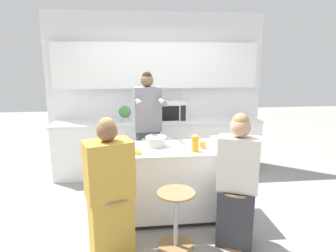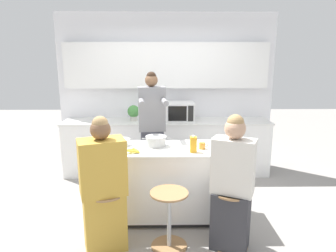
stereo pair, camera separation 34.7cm
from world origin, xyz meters
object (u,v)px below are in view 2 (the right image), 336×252
Objects in this scene: bar_stool_rightmost at (231,215)px; microwave at (179,112)px; banana_bunch at (133,151)px; juice_carton at (193,144)px; person_cooking at (152,135)px; person_wrapped_blanket at (103,189)px; person_seated_near at (232,189)px; kitchen_island at (168,182)px; bar_stool_leftmost at (107,216)px; potted_plant at (134,112)px; bar_stool_center at (169,216)px; coffee_cup_near at (202,146)px; fruit_bowl at (219,142)px; cooking_pot at (156,141)px.

microwave reaches higher than bar_stool_rightmost.
juice_carton reaches higher than banana_bunch.
person_cooking is 1.42m from person_wrapped_blanket.
person_seated_near is (0.85, -1.33, -0.22)m from person_cooking.
kitchen_island is 0.91m from bar_stool_leftmost.
bar_stool_leftmost is 2.23m from potted_plant.
banana_bunch is (0.26, 0.46, 0.26)m from person_wrapped_blanket.
person_seated_near reaches higher than bar_stool_center.
coffee_cup_near is (0.40, 0.58, 0.58)m from bar_stool_center.
person_wrapped_blanket is 1.25m from coffee_cup_near.
person_seated_near reaches higher than fruit_bowl.
bar_stool_leftmost is (-0.65, -0.63, -0.10)m from kitchen_island.
banana_bunch is 1.69m from potted_plant.
person_seated_near is 7.58× the size of banana_bunch.
bar_stool_rightmost is 3.17× the size of juice_carton.
cooking_pot is (-0.15, 0.71, 0.61)m from bar_stool_center.
bar_stool_leftmost is 3.17× the size of juice_carton.
cooking_pot is at bearing 149.71° from juice_carton.
bar_stool_rightmost is 3.49× the size of fruit_bowl.
coffee_cup_near is at bearing 28.37° from bar_stool_leftmost.
juice_carton is (0.28, -0.18, 0.53)m from kitchen_island.
juice_carton is 0.75× the size of potted_plant.
bar_stool_rightmost is at bearing -44.09° from kitchen_island.
microwave is at bearing 81.60° from kitchen_island.
person_seated_near is 7.28× the size of juice_carton.
bar_stool_center is 0.70m from person_seated_near.
potted_plant is at bearing 119.65° from bar_stool_rightmost.
cooking_pot is at bearing 154.19° from kitchen_island.
juice_carton is 0.41× the size of microwave.
cooking_pot reaches higher than kitchen_island.
bar_stool_center is 2.22m from microwave.
person_seated_near reaches higher than cooking_pot.
bar_stool_rightmost is at bearing 93.81° from person_seated_near.
kitchen_island is 1.13× the size of person_seated_near.
person_seated_near is at bearing -89.51° from fruit_bowl.
fruit_bowl is 1.41m from microwave.
person_cooking reaches higher than person_wrapped_blanket.
banana_bunch is (-0.81, -0.14, -0.01)m from coffee_cup_near.
bar_stool_rightmost is 2.38× the size of potted_plant.
coffee_cup_near is 0.18m from juice_carton.
juice_carton reaches higher than cooking_pot.
person_wrapped_blanket is 1.52m from fruit_bowl.
kitchen_island is at bearing 147.55° from juice_carton.
person_cooking reaches higher than bar_stool_center.
fruit_bowl is (0.77, 0.04, -0.02)m from cooking_pot.
person_cooking is 0.61m from cooking_pot.
microwave is (0.36, 1.38, 0.12)m from cooking_pot.
kitchen_island is 0.65m from bar_stool_center.
person_cooking is at bearing 107.89° from kitchen_island.
cooking_pot reaches higher than bar_stool_center.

